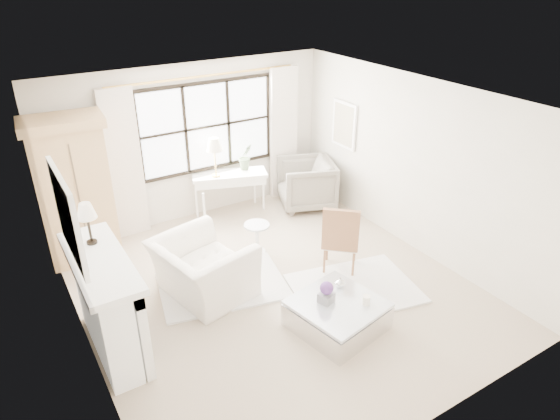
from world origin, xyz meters
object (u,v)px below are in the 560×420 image
Objects in this scene: console_table at (230,194)px; club_armchair at (203,269)px; armoire at (74,190)px; coffee_table at (337,315)px.

club_armchair is at bearing -105.88° from console_table.
armoire reaches higher than club_armchair.
console_table is 1.10× the size of club_armchair.
armoire is 1.63× the size of console_table.
armoire is at bearing 20.29° from club_armchair.
coffee_table is at bearing -74.92° from console_table.
console_table is 2.43m from club_armchair.
armoire is 4.21m from coffee_table.
coffee_table is (2.30, -3.39, -0.96)m from armoire.
coffee_table is (-0.28, -3.51, -0.22)m from console_table.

